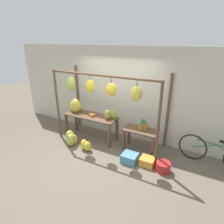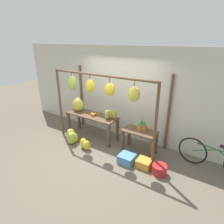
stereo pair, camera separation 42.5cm
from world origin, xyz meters
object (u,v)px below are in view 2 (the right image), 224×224
(blue_bucket, at_px, (159,169))
(parked_bicycle, at_px, (215,158))
(banana_pile_ground_left, at_px, (72,136))
(fruit_crate_white, at_px, (127,159))
(banana_pile_on_table, at_px, (78,105))
(fruit_crate_purple, at_px, (144,163))
(orange_pile, at_px, (93,114))
(pineapple_cluster, at_px, (142,126))
(papaya_pile, at_px, (110,114))
(banana_pile_ground_right, at_px, (85,144))

(blue_bucket, height_order, parked_bicycle, parked_bicycle)
(banana_pile_ground_left, height_order, fruit_crate_white, banana_pile_ground_left)
(banana_pile_on_table, distance_m, blue_bucket, 3.17)
(fruit_crate_white, relative_size, fruit_crate_purple, 1.11)
(orange_pile, bearing_deg, fruit_crate_purple, -13.66)
(banana_pile_on_table, bearing_deg, fruit_crate_white, -16.25)
(parked_bicycle, bearing_deg, orange_pile, -175.60)
(banana_pile_on_table, bearing_deg, parked_bicycle, 2.68)
(fruit_crate_white, distance_m, parked_bicycle, 2.08)
(banana_pile_ground_left, xyz_separation_m, blue_bucket, (2.75, 0.06, -0.08))
(banana_pile_on_table, height_order, parked_bicycle, banana_pile_on_table)
(pineapple_cluster, height_order, blue_bucket, pineapple_cluster)
(parked_bicycle, xyz_separation_m, papaya_pile, (-2.81, -0.18, 0.55))
(orange_pile, height_order, fruit_crate_purple, orange_pile)
(orange_pile, relative_size, parked_bicycle, 0.11)
(banana_pile_on_table, relative_size, blue_bucket, 1.25)
(fruit_crate_white, bearing_deg, pineapple_cluster, 84.46)
(fruit_crate_purple, bearing_deg, pineapple_cluster, 121.81)
(pineapple_cluster, bearing_deg, fruit_crate_purple, -58.19)
(blue_bucket, height_order, papaya_pile, papaya_pile)
(banana_pile_on_table, bearing_deg, orange_pile, -6.14)
(banana_pile_ground_right, relative_size, fruit_crate_purple, 1.18)
(banana_pile_ground_left, bearing_deg, pineapple_cluster, 19.79)
(parked_bicycle, bearing_deg, banana_pile_on_table, -177.32)
(banana_pile_on_table, bearing_deg, banana_pile_ground_right, -40.54)
(orange_pile, distance_m, parked_bicycle, 3.43)
(orange_pile, distance_m, banana_pile_ground_left, 0.94)
(banana_pile_ground_right, bearing_deg, fruit_crate_white, 3.98)
(fruit_crate_purple, bearing_deg, blue_bucket, -6.34)
(blue_bucket, relative_size, papaya_pile, 1.05)
(orange_pile, bearing_deg, banana_pile_on_table, 173.86)
(fruit_crate_white, bearing_deg, parked_bicycle, 23.36)
(parked_bicycle, xyz_separation_m, fruit_crate_purple, (-1.45, -0.73, -0.27))
(banana_pile_ground_right, xyz_separation_m, fruit_crate_white, (1.31, 0.09, -0.04))
(banana_pile_ground_right, bearing_deg, pineapple_cluster, 29.40)
(banana_pile_on_table, relative_size, banana_pile_ground_right, 1.05)
(orange_pile, distance_m, pineapple_cluster, 1.57)
(pineapple_cluster, xyz_separation_m, banana_pile_ground_left, (-1.97, -0.71, -0.58))
(pineapple_cluster, xyz_separation_m, banana_pile_ground_right, (-1.38, -0.78, -0.62))
(banana_pile_ground_right, bearing_deg, parked_bicycle, 15.83)
(banana_pile_ground_right, height_order, fruit_crate_white, banana_pile_ground_right)
(banana_pile_ground_right, distance_m, fruit_crate_white, 1.32)
(papaya_pile, xyz_separation_m, fruit_crate_purple, (1.36, -0.55, -0.81))
(banana_pile_ground_right, bearing_deg, banana_pile_on_table, 139.46)
(fruit_crate_white, distance_m, papaya_pile, 1.37)
(papaya_pile, bearing_deg, orange_pile, -172.27)
(orange_pile, relative_size, pineapple_cluster, 0.57)
(orange_pile, xyz_separation_m, fruit_crate_purple, (1.93, -0.47, -0.71))
(pineapple_cluster, distance_m, papaya_pile, 1.00)
(banana_pile_on_table, xyz_separation_m, fruit_crate_white, (2.16, -0.63, -0.86))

